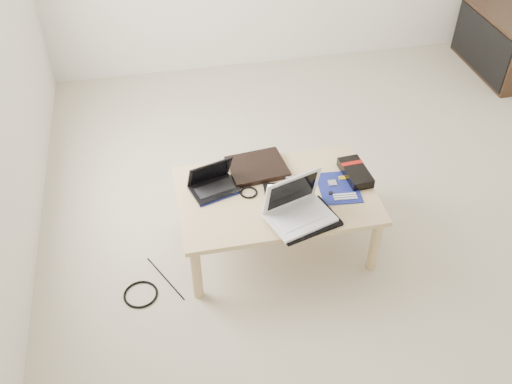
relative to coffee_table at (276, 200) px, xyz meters
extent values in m
plane|color=#BEB09A|center=(0.60, 0.21, -0.35)|extent=(4.00, 4.00, 0.00)
cube|color=tan|center=(0.00, 0.00, 0.03)|extent=(1.10, 0.70, 0.03)
cylinder|color=tan|center=(-0.50, -0.30, -0.17)|extent=(0.06, 0.06, 0.37)
cylinder|color=tan|center=(0.50, -0.30, -0.17)|extent=(0.06, 0.06, 0.37)
cylinder|color=tan|center=(-0.50, 0.30, -0.17)|extent=(0.06, 0.06, 0.37)
cylinder|color=tan|center=(0.50, 0.30, -0.17)|extent=(0.06, 0.06, 0.37)
cube|color=#342015|center=(2.38, 1.66, -0.10)|extent=(0.40, 0.90, 0.50)
cube|color=black|center=(2.18, 1.66, -0.10)|extent=(0.02, 0.86, 0.44)
cube|color=black|center=(-0.06, 0.23, 0.06)|extent=(0.36, 0.31, 0.03)
cube|color=black|center=(-0.33, 0.10, 0.06)|extent=(0.30, 0.24, 0.02)
cube|color=black|center=(-0.33, 0.09, 0.07)|extent=(0.23, 0.15, 0.00)
cube|color=black|center=(-0.31, 0.03, 0.07)|extent=(0.06, 0.04, 0.00)
cube|color=black|center=(-0.35, 0.15, 0.14)|extent=(0.27, 0.14, 0.16)
cube|color=black|center=(-0.35, 0.14, 0.14)|extent=(0.23, 0.12, 0.13)
cube|color=#0D144C|center=(-0.31, 0.01, 0.05)|extent=(0.25, 0.08, 0.01)
cube|color=black|center=(0.05, -0.02, 0.05)|extent=(0.26, 0.21, 0.01)
cube|color=white|center=(0.05, -0.02, 0.06)|extent=(0.21, 0.16, 0.00)
cube|color=#B5B5BA|center=(0.10, 0.12, 0.06)|extent=(0.09, 0.20, 0.02)
cube|color=#9B9BA0|center=(0.10, 0.12, 0.07)|extent=(0.08, 0.16, 0.00)
cube|color=black|center=(0.09, -0.25, 0.06)|extent=(0.39, 0.33, 0.02)
cube|color=silver|center=(0.07, -0.24, 0.08)|extent=(0.39, 0.32, 0.02)
cube|color=silver|center=(0.07, -0.25, 0.09)|extent=(0.30, 0.20, 0.00)
cube|color=silver|center=(0.10, -0.33, 0.09)|extent=(0.08, 0.05, 0.00)
cube|color=silver|center=(0.04, -0.16, 0.19)|extent=(0.33, 0.15, 0.22)
cube|color=black|center=(0.05, -0.16, 0.19)|extent=(0.28, 0.12, 0.18)
cube|color=#0D1058|center=(0.36, -0.03, 0.05)|extent=(0.25, 0.30, 0.01)
cube|color=#B5B5BA|center=(0.33, 0.01, 0.06)|extent=(0.05, 0.05, 0.01)
cube|color=gold|center=(0.43, 0.05, 0.06)|extent=(0.09, 0.02, 0.01)
cube|color=gold|center=(0.43, 0.03, 0.06)|extent=(0.09, 0.02, 0.01)
cube|color=silver|center=(0.37, -0.09, 0.06)|extent=(0.13, 0.02, 0.01)
cube|color=silver|center=(0.37, -0.11, 0.06)|extent=(0.13, 0.02, 0.01)
cube|color=silver|center=(0.36, -0.13, 0.06)|extent=(0.13, 0.02, 0.01)
cube|color=black|center=(0.30, -0.07, 0.06)|extent=(0.03, 0.03, 0.01)
cube|color=black|center=(0.48, 0.05, 0.08)|extent=(0.14, 0.26, 0.05)
cube|color=maroon|center=(0.48, 0.11, 0.10)|extent=(0.13, 0.04, 0.00)
torus|color=black|center=(-0.15, 0.03, 0.05)|extent=(0.11, 0.11, 0.01)
torus|color=black|center=(-0.81, -0.24, -0.34)|extent=(0.20, 0.20, 0.01)
cylinder|color=black|center=(-0.67, -0.15, -0.35)|extent=(0.18, 0.35, 0.01)
camera|label=1|loc=(-0.59, -2.31, 2.15)|focal=40.00mm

